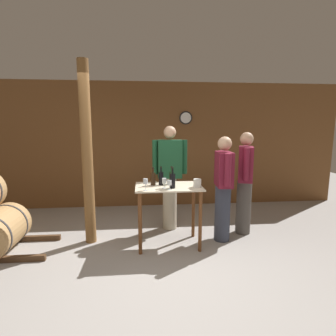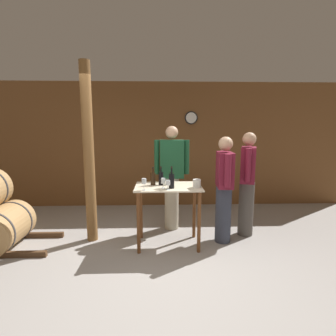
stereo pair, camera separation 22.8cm
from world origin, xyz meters
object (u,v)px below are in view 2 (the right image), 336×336
person_host (224,188)px  person_visitor_with_scarf (247,182)px  wooden_post (89,154)px  person_visitor_bearded (172,175)px  wine_bottle_left (161,178)px  wine_bottle_right (172,177)px  wine_bottle_far_left (153,178)px  ice_bucket (197,183)px  wine_glass_near_left (144,182)px  wine_bottle_center (172,180)px  wine_glass_near_center (163,181)px  wine_glass_near_right (168,183)px

person_host → person_visitor_with_scarf: 0.50m
wooden_post → person_visitor_bearded: size_ratio=1.52×
wine_bottle_left → wine_bottle_right: size_ratio=1.03×
wine_bottle_far_left → ice_bucket: bearing=-16.4°
wine_glass_near_left → person_host: person_host is taller
wine_glass_near_left → person_host: bearing=15.5°
wine_bottle_far_left → wine_bottle_center: wine_bottle_center is taller
wine_glass_near_left → person_visitor_bearded: size_ratio=0.09×
wine_glass_near_center → wine_glass_near_right: wine_glass_near_center is taller
wine_bottle_center → wine_bottle_right: wine_bottle_center is taller
wooden_post → wine_bottle_right: wooden_post is taller
wine_bottle_center → person_host: person_host is taller
wine_glass_near_center → person_visitor_bearded: 0.79m
wooden_post → person_visitor_bearded: (1.27, 0.43, -0.41)m
wine_bottle_center → wine_bottle_far_left: bearing=140.9°
wooden_post → wine_bottle_right: size_ratio=9.97×
wine_glass_near_right → wine_bottle_left: bearing=107.6°
wine_bottle_left → wine_glass_near_center: (0.03, -0.21, -0.01)m
wine_bottle_left → person_host: person_host is taller
wine_bottle_right → wine_glass_near_right: size_ratio=2.06×
person_visitor_with_scarf → ice_bucket: bearing=-153.7°
wine_bottle_left → wine_glass_near_center: size_ratio=1.92×
person_visitor_with_scarf → wine_glass_near_left: bearing=-160.6°
wine_bottle_far_left → person_visitor_bearded: 0.65m
wine_bottle_center → ice_bucket: size_ratio=2.58×
wine_bottle_center → wine_glass_near_left: wine_bottle_center is taller
wine_bottle_left → wine_glass_near_left: size_ratio=1.70×
wine_bottle_far_left → ice_bucket: size_ratio=2.30×
wine_bottle_right → ice_bucket: 0.42m
person_host → person_visitor_with_scarf: size_ratio=0.97×
wooden_post → wine_bottle_far_left: size_ratio=10.02×
person_host → wine_bottle_center: bearing=-164.4°
wine_bottle_right → wine_glass_near_center: wine_bottle_right is taller
wine_glass_near_left → wine_glass_near_center: wine_glass_near_left is taller
wine_bottle_left → wine_bottle_center: bearing=-55.5°
person_host → wine_bottle_left: bearing=-179.4°
wine_bottle_right → wine_glass_near_left: size_ratio=1.65×
wine_glass_near_right → person_host: size_ratio=0.08×
wine_bottle_right → wine_glass_near_right: (-0.07, -0.35, -0.01)m
wine_bottle_far_left → wine_bottle_left: size_ratio=0.97×
wine_glass_near_center → person_visitor_bearded: (0.16, 0.77, -0.07)m
wine_bottle_center → wine_glass_near_right: 0.10m
person_host → person_visitor_bearded: person_visitor_bearded is taller
wooden_post → person_visitor_with_scarf: size_ratio=1.61×
wine_bottle_center → wine_bottle_right: (0.01, 0.27, -0.01)m
wine_glass_near_center → ice_bucket: (0.48, 0.03, -0.04)m
ice_bucket → wooden_post: bearing=168.5°
wine_bottle_center → wine_glass_near_right: wine_bottle_center is taller
wine_bottle_far_left → wine_glass_near_right: bearing=-54.4°
wine_bottle_left → wine_glass_near_center: bearing=-81.7°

